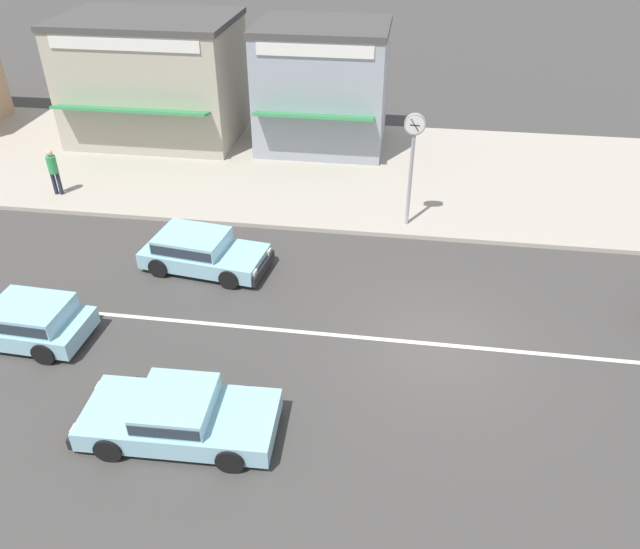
% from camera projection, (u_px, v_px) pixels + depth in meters
% --- Properties ---
extents(ground_plane, '(160.00, 160.00, 0.00)m').
position_uv_depth(ground_plane, '(438.00, 345.00, 15.95)').
color(ground_plane, '#423F3D').
extents(lane_centre_stripe, '(50.40, 0.14, 0.01)m').
position_uv_depth(lane_centre_stripe, '(438.00, 344.00, 15.95)').
color(lane_centre_stripe, silver).
rests_on(lane_centre_stripe, ground).
extents(kerb_strip, '(68.00, 10.00, 0.15)m').
position_uv_depth(kerb_strip, '(435.00, 175.00, 24.39)').
color(kerb_strip, '#ADA393').
rests_on(kerb_strip, ground).
extents(hatchback_pale_blue_0, '(3.93, 2.20, 1.10)m').
position_uv_depth(hatchback_pale_blue_0, '(200.00, 250.00, 18.69)').
color(hatchback_pale_blue_0, '#93C6D6').
rests_on(hatchback_pale_blue_0, ground).
extents(sedan_pale_blue_2, '(4.26, 2.03, 1.06)m').
position_uv_depth(sedan_pale_blue_2, '(178.00, 415.00, 13.21)').
color(sedan_pale_blue_2, '#93C6D6').
rests_on(sedan_pale_blue_2, ground).
extents(hatchback_pale_blue_3, '(3.59, 1.89, 1.10)m').
position_uv_depth(hatchback_pale_blue_3, '(25.00, 320.00, 15.84)').
color(hatchback_pale_blue_3, '#93C6D6').
rests_on(hatchback_pale_blue_3, ground).
extents(street_clock, '(0.66, 0.22, 3.79)m').
position_uv_depth(street_clock, '(413.00, 144.00, 19.41)').
color(street_clock, '#9E9EA3').
rests_on(street_clock, kerb_strip).
extents(pedestrian_by_shop, '(0.34, 0.34, 1.70)m').
position_uv_depth(pedestrian_by_shop, '(53.00, 169.00, 22.29)').
color(pedestrian_by_shop, '#232838').
rests_on(pedestrian_by_shop, kerb_strip).
extents(shopfront_corner_warung, '(7.11, 5.66, 4.99)m').
position_uv_depth(shopfront_corner_warung, '(154.00, 78.00, 26.39)').
color(shopfront_corner_warung, '#B2A893').
rests_on(shopfront_corner_warung, kerb_strip).
extents(shopfront_far_kios, '(5.26, 5.02, 4.93)m').
position_uv_depth(shopfront_far_kios, '(322.00, 86.00, 25.58)').
color(shopfront_far_kios, '#999EA8').
rests_on(shopfront_far_kios, kerb_strip).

